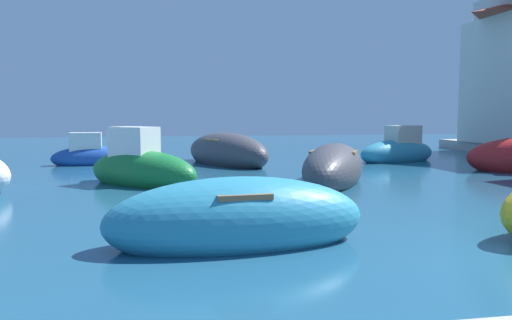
# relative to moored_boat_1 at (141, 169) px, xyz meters

# --- Properties ---
(moored_boat_1) EXTENTS (3.71, 3.58, 1.90)m
(moored_boat_1) POSITION_rel_moored_boat_1_xyz_m (0.00, 0.00, 0.00)
(moored_boat_1) COLOR #197233
(moored_boat_1) RESTS_ON ground
(moored_boat_3) EXTENTS (3.73, 5.52, 1.61)m
(moored_boat_3) POSITION_rel_moored_boat_1_xyz_m (3.05, 5.38, 0.00)
(moored_boat_3) COLOR #3F3F47
(moored_boat_3) RESTS_ON ground
(moored_boat_5) EXTENTS (4.13, 2.58, 1.76)m
(moored_boat_5) POSITION_rel_moored_boat_1_xyz_m (10.26, 5.23, -0.02)
(moored_boat_5) COLOR teal
(moored_boat_5) RESTS_ON ground
(moored_boat_6) EXTENTS (3.69, 5.28, 1.46)m
(moored_boat_6) POSITION_rel_moored_boat_1_xyz_m (5.48, -0.47, -0.04)
(moored_boat_6) COLOR #3F3F47
(moored_boat_6) RESTS_ON ground
(moored_boat_7) EXTENTS (3.19, 1.29, 1.47)m
(moored_boat_7) POSITION_rel_moored_boat_1_xyz_m (-2.15, 6.00, -0.09)
(moored_boat_7) COLOR #1E479E
(moored_boat_7) RESTS_ON ground
(moored_boat_8) EXTENTS (4.10, 1.77, 1.33)m
(moored_boat_8) POSITION_rel_moored_boat_1_xyz_m (1.74, -6.93, -0.07)
(moored_boat_8) COLOR teal
(moored_boat_8) RESTS_ON ground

